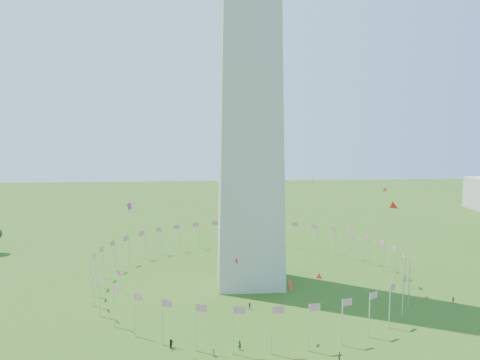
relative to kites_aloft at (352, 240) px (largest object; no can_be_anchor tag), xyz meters
name	(u,v)px	position (x,y,z in m)	size (l,w,h in m)	color
flag_ring	(250,266)	(-18.75, 26.80, -13.16)	(80.24, 80.24, 9.00)	silver
kites_aloft	(352,240)	(0.00, 0.00, 0.00)	(97.25, 64.10, 31.48)	red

